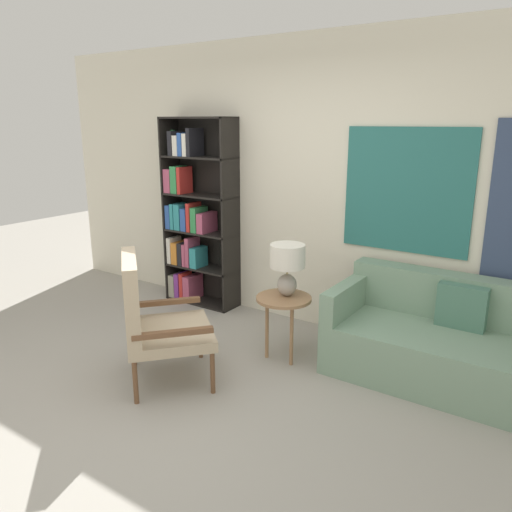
# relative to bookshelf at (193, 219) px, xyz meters

# --- Properties ---
(ground_plane) EXTENTS (14.00, 14.00, 0.00)m
(ground_plane) POSITION_rel_bookshelf_xyz_m (1.24, -1.84, -0.93)
(ground_plane) COLOR #9E998E
(wall_back) EXTENTS (6.40, 0.08, 2.70)m
(wall_back) POSITION_rel_bookshelf_xyz_m (1.30, 0.19, 0.42)
(wall_back) COLOR silver
(wall_back) RESTS_ON ground_plane
(bookshelf) EXTENTS (0.83, 0.30, 1.98)m
(bookshelf) POSITION_rel_bookshelf_xyz_m (0.00, 0.00, 0.00)
(bookshelf) COLOR black
(bookshelf) RESTS_ON ground_plane
(armchair) EXTENTS (0.92, 0.92, 0.99)m
(armchair) POSITION_rel_bookshelf_xyz_m (0.91, -1.54, -0.39)
(armchair) COLOR brown
(armchair) RESTS_ON ground_plane
(couch) EXTENTS (1.82, 0.84, 0.77)m
(couch) POSITION_rel_bookshelf_xyz_m (2.81, -0.26, -0.63)
(couch) COLOR gray
(couch) RESTS_ON ground_plane
(side_table) EXTENTS (0.46, 0.46, 0.54)m
(side_table) POSITION_rel_bookshelf_xyz_m (1.54, -0.66, -0.45)
(side_table) COLOR #99704C
(side_table) RESTS_ON ground_plane
(table_lamp) EXTENTS (0.29, 0.29, 0.43)m
(table_lamp) POSITION_rel_bookshelf_xyz_m (1.53, -0.61, -0.10)
(table_lamp) COLOR #A59E93
(table_lamp) RESTS_ON side_table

